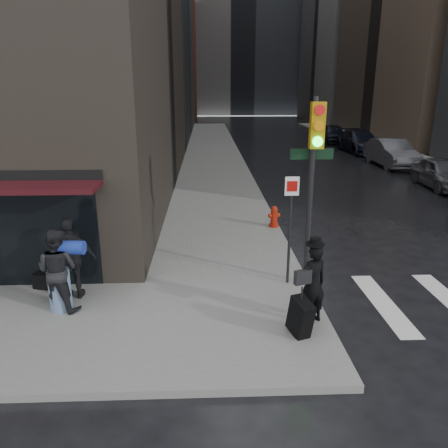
{
  "coord_description": "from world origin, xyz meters",
  "views": [
    {
      "loc": [
        -0.47,
        -7.76,
        4.67
      ],
      "look_at": [
        -0.03,
        3.04,
        1.3
      ],
      "focal_mm": 35.0,
      "sensor_mm": 36.0,
      "label": 1
    }
  ],
  "objects": [
    {
      "name": "parked_car_1",
      "position": [
        10.95,
        12.72,
        0.73
      ],
      "size": [
        1.92,
        4.35,
        1.46
      ],
      "primitive_type": "imported",
      "rotation": [
        0.0,
        0.0,
        -0.05
      ],
      "color": "#525258",
      "rests_on": "ground"
    },
    {
      "name": "sidewalk_right",
      "position": [
        13.5,
        27.0,
        0.07
      ],
      "size": [
        3.0,
        50.0,
        0.15
      ],
      "primitive_type": "cube",
      "color": "slate",
      "rests_on": "ground"
    },
    {
      "name": "fire_hydrant",
      "position": [
        1.8,
        6.36,
        0.47
      ],
      "size": [
        0.42,
        0.32,
        0.72
      ],
      "rotation": [
        0.0,
        0.0,
        0.25
      ],
      "color": "#9C1B09",
      "rests_on": "ground"
    },
    {
      "name": "sidewalk_left",
      "position": [
        0.0,
        27.0,
        0.07
      ],
      "size": [
        4.0,
        50.0,
        0.15
      ],
      "primitive_type": "cube",
      "color": "slate",
      "rests_on": "ground"
    },
    {
      "name": "man_greycoat",
      "position": [
        -3.47,
        1.3,
        1.08
      ],
      "size": [
        1.1,
        0.46,
        1.86
      ],
      "rotation": [
        0.0,
        0.0,
        3.15
      ],
      "color": "black",
      "rests_on": "ground"
    },
    {
      "name": "man_jeans",
      "position": [
        -3.6,
        0.77,
        1.06
      ],
      "size": [
        1.26,
        0.94,
        1.81
      ],
      "rotation": [
        0.0,
        0.0,
        2.87
      ],
      "color": "black",
      "rests_on": "ground"
    },
    {
      "name": "parked_car_3",
      "position": [
        11.14,
        25.1,
        0.82
      ],
      "size": [
        2.48,
        5.7,
        1.63
      ],
      "primitive_type": "imported",
      "rotation": [
        0.0,
        0.0,
        0.03
      ],
      "color": "black",
      "rests_on": "ground"
    },
    {
      "name": "bldg_distant",
      "position": [
        6.0,
        78.0,
        16.0
      ],
      "size": [
        40.0,
        12.0,
        32.0
      ],
      "primitive_type": "cube",
      "color": "slate",
      "rests_on": "ground"
    },
    {
      "name": "ground",
      "position": [
        0.0,
        0.0,
        0.0
      ],
      "size": [
        140.0,
        140.0,
        0.0
      ],
      "primitive_type": "plane",
      "color": "black",
      "rests_on": "ground"
    },
    {
      "name": "parked_car_2",
      "position": [
        11.01,
        18.91,
        0.83
      ],
      "size": [
        1.77,
        5.06,
        1.67
      ],
      "primitive_type": "imported",
      "rotation": [
        0.0,
        0.0,
        0.0
      ],
      "color": "#515157",
      "rests_on": "ground"
    },
    {
      "name": "traffic_light",
      "position": [
        1.86,
        1.8,
        2.96
      ],
      "size": [
        1.09,
        0.48,
        4.36
      ],
      "rotation": [
        0.0,
        0.0,
        0.02
      ],
      "color": "black",
      "rests_on": "ground"
    },
    {
      "name": "bldg_right_far",
      "position": [
        26.0,
        58.0,
        12.5
      ],
      "size": [
        22.0,
        20.0,
        25.0
      ],
      "primitive_type": "cube",
      "color": "slate",
      "rests_on": "ground"
    },
    {
      "name": "bldg_left_far",
      "position": [
        -13.0,
        62.0,
        13.0
      ],
      "size": [
        22.0,
        20.0,
        26.0
      ],
      "primitive_type": "cube",
      "color": "brown",
      "rests_on": "ground"
    },
    {
      "name": "man_overcoat",
      "position": [
        1.53,
        -0.06,
        0.91
      ],
      "size": [
        0.91,
        1.16,
        1.82
      ],
      "rotation": [
        0.0,
        0.0,
        3.5
      ],
      "color": "black",
      "rests_on": "ground"
    },
    {
      "name": "parked_car_4",
      "position": [
        10.83,
        31.29,
        0.81
      ],
      "size": [
        2.27,
        4.87,
        1.61
      ],
      "primitive_type": "imported",
      "rotation": [
        0.0,
        0.0,
        -0.08
      ],
      "color": "black",
      "rests_on": "ground"
    }
  ]
}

